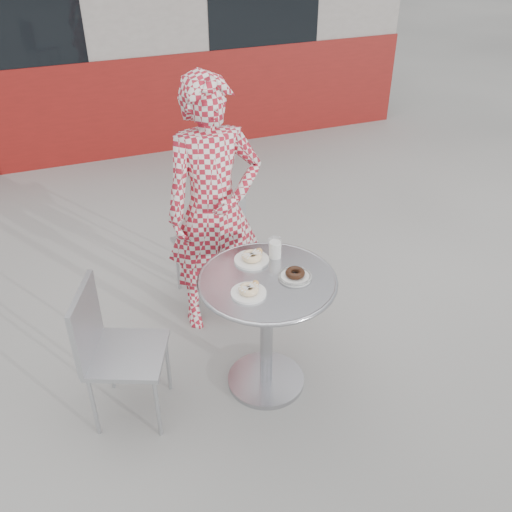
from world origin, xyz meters
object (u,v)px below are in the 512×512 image
object	(u,v)px
chair_far	(209,266)
chair_left	(129,377)
bistro_table	(267,306)
plate_far	(252,258)
plate_near	(249,291)
seated_person	(214,209)
milk_cup	(275,249)
plate_checker	(295,275)

from	to	relation	value
chair_far	chair_left	xyz separation A→B (m)	(-0.70, -0.85, 0.00)
bistro_table	chair_far	size ratio (longest dim) A/B	0.92
plate_far	plate_near	world-z (taller)	plate_far
chair_far	plate_far	size ratio (longest dim) A/B	4.23
seated_person	milk_cup	distance (m)	0.53
bistro_table	seated_person	bearing A→B (deg)	96.06
bistro_table	chair_left	distance (m)	0.82
bistro_table	plate_checker	world-z (taller)	plate_checker
chair_far	milk_cup	world-z (taller)	milk_cup
bistro_table	plate_near	distance (m)	0.25
chair_far	seated_person	size ratio (longest dim) A/B	0.50
bistro_table	seated_person	xyz separation A→B (m)	(-0.07, 0.68, 0.25)
bistro_table	chair_far	world-z (taller)	chair_far
seated_person	plate_far	bearing A→B (deg)	-81.93
chair_left	seated_person	size ratio (longest dim) A/B	0.50
bistro_table	plate_far	world-z (taller)	plate_far
plate_checker	plate_near	bearing A→B (deg)	-170.63
plate_far	plate_near	size ratio (longest dim) A/B	1.07
plate_checker	chair_left	bearing A→B (deg)	173.52
bistro_table	plate_far	bearing A→B (deg)	94.10
plate_near	plate_checker	world-z (taller)	plate_near
plate_checker	bistro_table	bearing A→B (deg)	164.77
plate_near	milk_cup	xyz separation A→B (m)	(0.25, 0.26, 0.03)
plate_far	chair_left	bearing A→B (deg)	-170.71
seated_person	milk_cup	xyz separation A→B (m)	(0.19, -0.50, -0.02)
milk_cup	chair_far	bearing A→B (deg)	102.81
plate_checker	milk_cup	xyz separation A→B (m)	(-0.02, 0.21, 0.04)
chair_left	plate_checker	xyz separation A→B (m)	(0.90, -0.10, 0.50)
seated_person	plate_checker	xyz separation A→B (m)	(0.21, -0.71, -0.06)
bistro_table	plate_far	distance (m)	0.27
chair_left	milk_cup	xyz separation A→B (m)	(0.87, 0.11, 0.54)
bistro_table	milk_cup	xyz separation A→B (m)	(0.12, 0.18, 0.23)
bistro_table	chair_far	xyz separation A→B (m)	(-0.05, 0.92, -0.31)
bistro_table	chair_left	size ratio (longest dim) A/B	0.92
chair_left	seated_person	xyz separation A→B (m)	(0.69, 0.61, 0.56)
plate_far	milk_cup	bearing A→B (deg)	-3.78
plate_checker	milk_cup	world-z (taller)	milk_cup
plate_far	plate_checker	bearing A→B (deg)	-55.83
plate_checker	chair_far	bearing A→B (deg)	101.30
seated_person	plate_far	size ratio (longest dim) A/B	8.54
seated_person	milk_cup	size ratio (longest dim) A/B	14.32
plate_far	milk_cup	size ratio (longest dim) A/B	1.68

